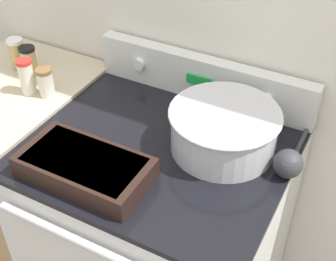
{
  "coord_description": "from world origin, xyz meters",
  "views": [
    {
      "loc": [
        0.51,
        -0.59,
        1.85
      ],
      "look_at": [
        0.02,
        0.34,
        1.02
      ],
      "focal_mm": 50.0,
      "sensor_mm": 36.0,
      "label": 1
    }
  ],
  "objects_px": {
    "casserole_dish": "(85,166)",
    "spice_jar_brown_cap": "(46,82)",
    "ladle": "(289,162)",
    "spice_jar_black_cap": "(29,61)",
    "mixing_bowl": "(224,128)",
    "spice_jar_red_cap": "(27,77)",
    "spice_jar_white_cap": "(17,54)"
  },
  "relations": [
    {
      "from": "casserole_dish",
      "to": "spice_jar_brown_cap",
      "type": "distance_m",
      "value": 0.42
    },
    {
      "from": "casserole_dish",
      "to": "ladle",
      "type": "height_order",
      "value": "ladle"
    },
    {
      "from": "ladle",
      "to": "spice_jar_brown_cap",
      "type": "xyz_separation_m",
      "value": [
        -0.82,
        -0.03,
        0.03
      ]
    },
    {
      "from": "ladle",
      "to": "spice_jar_black_cap",
      "type": "bearing_deg",
      "value": 176.93
    },
    {
      "from": "ladle",
      "to": "spice_jar_black_cap",
      "type": "relative_size",
      "value": 2.9
    },
    {
      "from": "spice_jar_black_cap",
      "to": "mixing_bowl",
      "type": "bearing_deg",
      "value": -3.0
    },
    {
      "from": "ladle",
      "to": "spice_jar_red_cap",
      "type": "height_order",
      "value": "spice_jar_red_cap"
    },
    {
      "from": "mixing_bowl",
      "to": "spice_jar_brown_cap",
      "type": "xyz_separation_m",
      "value": [
        -0.62,
        -0.04,
        -0.01
      ]
    },
    {
      "from": "spice_jar_brown_cap",
      "to": "ladle",
      "type": "bearing_deg",
      "value": 1.86
    },
    {
      "from": "mixing_bowl",
      "to": "spice_jar_red_cap",
      "type": "distance_m",
      "value": 0.68
    },
    {
      "from": "casserole_dish",
      "to": "spice_jar_brown_cap",
      "type": "relative_size",
      "value": 3.54
    },
    {
      "from": "casserole_dish",
      "to": "spice_jar_black_cap",
      "type": "relative_size",
      "value": 3.31
    },
    {
      "from": "spice_jar_black_cap",
      "to": "casserole_dish",
      "type": "bearing_deg",
      "value": -34.56
    },
    {
      "from": "casserole_dish",
      "to": "spice_jar_brown_cap",
      "type": "xyz_separation_m",
      "value": [
        -0.34,
        0.25,
        0.03
      ]
    },
    {
      "from": "spice_jar_red_cap",
      "to": "spice_jar_black_cap",
      "type": "xyz_separation_m",
      "value": [
        -0.08,
        0.09,
        -0.01
      ]
    },
    {
      "from": "spice_jar_white_cap",
      "to": "mixing_bowl",
      "type": "bearing_deg",
      "value": -3.93
    },
    {
      "from": "spice_jar_red_cap",
      "to": "spice_jar_black_cap",
      "type": "height_order",
      "value": "spice_jar_red_cap"
    },
    {
      "from": "ladle",
      "to": "spice_jar_white_cap",
      "type": "bearing_deg",
      "value": 176.19
    },
    {
      "from": "ladle",
      "to": "mixing_bowl",
      "type": "bearing_deg",
      "value": 176.66
    },
    {
      "from": "spice_jar_white_cap",
      "to": "ladle",
      "type": "bearing_deg",
      "value": -3.81
    },
    {
      "from": "ladle",
      "to": "spice_jar_red_cap",
      "type": "relative_size",
      "value": 2.49
    },
    {
      "from": "mixing_bowl",
      "to": "ladle",
      "type": "relative_size",
      "value": 1.03
    },
    {
      "from": "spice_jar_red_cap",
      "to": "spice_jar_white_cap",
      "type": "xyz_separation_m",
      "value": [
        -0.14,
        0.11,
        -0.01
      ]
    },
    {
      "from": "mixing_bowl",
      "to": "spice_jar_red_cap",
      "type": "relative_size",
      "value": 2.57
    },
    {
      "from": "mixing_bowl",
      "to": "spice_jar_red_cap",
      "type": "bearing_deg",
      "value": -175.35
    },
    {
      "from": "spice_jar_brown_cap",
      "to": "spice_jar_red_cap",
      "type": "bearing_deg",
      "value": -164.85
    },
    {
      "from": "ladle",
      "to": "spice_jar_red_cap",
      "type": "distance_m",
      "value": 0.88
    },
    {
      "from": "mixing_bowl",
      "to": "ladle",
      "type": "xyz_separation_m",
      "value": [
        0.2,
        -0.01,
        -0.04
      ]
    },
    {
      "from": "spice_jar_brown_cap",
      "to": "spice_jar_black_cap",
      "type": "height_order",
      "value": "spice_jar_black_cap"
    },
    {
      "from": "ladle",
      "to": "spice_jar_white_cap",
      "type": "distance_m",
      "value": 1.03
    },
    {
      "from": "spice_jar_brown_cap",
      "to": "spice_jar_white_cap",
      "type": "xyz_separation_m",
      "value": [
        -0.21,
        0.09,
        0.01
      ]
    },
    {
      "from": "spice_jar_brown_cap",
      "to": "spice_jar_white_cap",
      "type": "relative_size",
      "value": 0.89
    }
  ]
}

